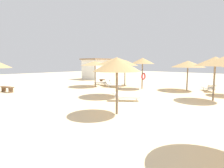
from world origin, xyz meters
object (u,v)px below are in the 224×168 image
(bench_0, at_px, (104,80))
(beach_cabana, at_px, (97,69))
(lounger_2, at_px, (126,96))
(lounger_5, at_px, (209,88))
(parasol_7, at_px, (117,65))
(bench_1, at_px, (7,88))
(parasol_5, at_px, (188,64))
(parasol_2, at_px, (117,61))
(lounger_4, at_px, (102,82))
(parasol_0, at_px, (215,61))
(lounger_3, at_px, (113,84))
(parasol_8, at_px, (143,61))
(parasol_4, at_px, (95,63))
(parasol_3, at_px, (125,63))

(bench_0, xyz_separation_m, beach_cabana, (3.58, 5.16, 1.27))
(lounger_2, bearing_deg, lounger_5, -18.53)
(parasol_7, bearing_deg, bench_1, 96.00)
(parasol_7, xyz_separation_m, lounger_5, (11.26, -1.13, -2.14))
(parasol_5, bearing_deg, parasol_2, 157.65)
(parasol_2, distance_m, lounger_5, 9.03)
(lounger_2, relative_size, lounger_4, 0.95)
(parasol_7, relative_size, bench_0, 1.84)
(parasol_0, height_order, beach_cabana, beach_cabana)
(lounger_2, relative_size, lounger_3, 0.97)
(bench_0, bearing_deg, parasol_8, -98.73)
(lounger_3, relative_size, beach_cabana, 0.49)
(lounger_3, relative_size, lounger_5, 1.02)
(parasol_4, distance_m, parasol_7, 11.14)
(parasol_0, bearing_deg, lounger_2, 133.95)
(parasol_4, relative_size, bench_0, 2.05)
(parasol_4, height_order, parasol_8, parasol_8)
(parasol_3, height_order, bench_1, parasol_3)
(lounger_4, xyz_separation_m, beach_cabana, (4.93, 6.22, 1.31))
(parasol_5, distance_m, lounger_3, 7.42)
(parasol_7, height_order, lounger_2, parasol_7)
(parasol_8, distance_m, bench_0, 6.74)
(parasol_7, height_order, bench_0, parasol_7)
(parasol_3, relative_size, bench_1, 1.92)
(parasol_3, height_order, parasol_8, parasol_8)
(parasol_0, height_order, bench_0, parasol_0)
(parasol_2, bearing_deg, parasol_5, -22.35)
(parasol_5, bearing_deg, parasol_4, 114.53)
(parasol_5, bearing_deg, lounger_2, 171.39)
(parasol_4, height_order, parasol_7, parasol_7)
(parasol_0, xyz_separation_m, bench_0, (2.55, 13.02, -2.29))
(parasol_7, height_order, beach_cabana, beach_cabana)
(lounger_5, distance_m, beach_cabana, 16.87)
(beach_cabana, bearing_deg, parasol_0, -108.64)
(parasol_2, bearing_deg, lounger_3, 45.08)
(parasol_4, relative_size, lounger_3, 1.60)
(parasol_4, relative_size, lounger_2, 1.65)
(parasol_2, relative_size, beach_cabana, 0.74)
(parasol_4, height_order, lounger_2, parasol_4)
(bench_1, bearing_deg, parasol_7, -84.00)
(parasol_3, bearing_deg, lounger_4, 124.94)
(parasol_4, bearing_deg, parasol_2, -117.39)
(beach_cabana, bearing_deg, parasol_4, -133.96)
(parasol_5, height_order, bench_0, parasol_5)
(lounger_5, xyz_separation_m, bench_0, (-1.75, 11.56, 0.03))
(parasol_3, distance_m, bench_1, 11.91)
(parasol_0, distance_m, beach_cabana, 19.21)
(lounger_4, bearing_deg, lounger_5, -73.59)
(parasol_2, bearing_deg, lounger_5, -30.58)
(parasol_3, height_order, lounger_5, parasol_3)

